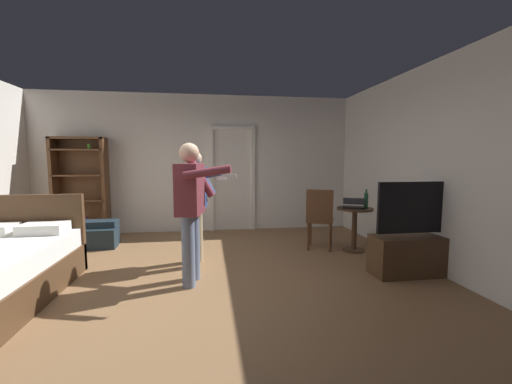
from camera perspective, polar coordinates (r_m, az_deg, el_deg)
name	(u,v)px	position (r m, az deg, el deg)	size (l,w,h in m)	color
ground_plane	(192,280)	(4.15, -11.27, -15.05)	(6.88, 6.88, 0.00)	olive
wall_back	(198,164)	(6.65, -10.36, 4.98)	(6.49, 0.12, 2.75)	silver
wall_right	(434,166)	(4.88, 29.13, 4.00)	(0.12, 5.68, 2.75)	silver
doorway_frame	(232,171)	(6.59, -4.23, 3.71)	(0.93, 0.08, 2.13)	white
bookshelf	(81,184)	(6.86, -28.69, 1.29)	(0.95, 0.32, 1.87)	brown
tv_flatscreen	(416,248)	(4.62, 26.64, -8.89)	(1.13, 0.40, 1.19)	#4C331E
side_table	(354,222)	(5.36, 17.13, -5.21)	(0.56, 0.56, 0.70)	#4C331E
laptop	(353,205)	(5.26, 16.95, -2.23)	(0.42, 0.42, 0.16)	black
bottle_on_table	(366,200)	(5.30, 18.99, -1.43)	(0.06, 0.06, 0.30)	#1C512E
wooden_chair	(320,217)	(5.29, 11.28, -4.32)	(0.55, 0.55, 0.99)	brown
person_blue_shirt	(191,203)	(3.80, -11.49, -1.93)	(0.69, 0.70, 1.66)	slate
person_striped_shirt	(195,200)	(4.50, -10.75, -1.38)	(0.59, 0.67, 1.59)	tan
suitcase_dark	(97,239)	(5.94, -26.39, -7.47)	(0.59, 0.30, 0.32)	#1E2D38
suitcase_small	(100,233)	(6.10, -26.01, -6.60)	(0.56, 0.32, 0.43)	#1E2D38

